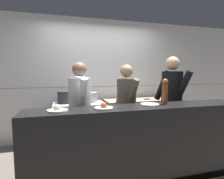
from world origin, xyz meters
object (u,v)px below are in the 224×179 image
object	(u,v)px
oven_range	(79,124)
plated_dish_appetiser	(104,107)
sauce_pot	(89,97)
stock_pot	(66,97)
mixing_bowl_steel	(132,98)
chefs_knife	(150,99)
chef_sous	(126,107)
plated_dish_main	(57,110)
plated_dish_dessert	(150,104)
chef_head_cook	(80,110)
chef_line	(171,101)
pepper_mill	(165,91)

from	to	relation	value
oven_range	plated_dish_appetiser	world-z (taller)	plated_dish_appetiser
sauce_pot	oven_range	bearing A→B (deg)	-165.83
stock_pot	mixing_bowl_steel	size ratio (longest dim) A/B	1.14
chefs_knife	chef_sous	bearing A→B (deg)	-142.12
sauce_pot	plated_dish_main	size ratio (longest dim) A/B	1.49
plated_dish_dessert	chef_sous	world-z (taller)	chef_sous
plated_dish_dessert	sauce_pot	bearing A→B (deg)	115.23
chefs_knife	chef_head_cook	world-z (taller)	chef_head_cook
sauce_pot	plated_dish_dessert	xyz separation A→B (m)	(0.64, -1.35, 0.05)
mixing_bowl_steel	chef_line	distance (m)	0.87
stock_pot	chef_sous	size ratio (longest dim) A/B	0.20
mixing_bowl_steel	plated_dish_main	bearing A→B (deg)	-137.21
sauce_pot	chef_line	bearing A→B (deg)	-32.16
chef_sous	pepper_mill	bearing A→B (deg)	-68.30
mixing_bowl_steel	stock_pot	bearing A→B (deg)	177.48
chef_head_cook	chef_line	world-z (taller)	chef_line
stock_pot	plated_dish_main	size ratio (longest dim) A/B	1.40
plated_dish_main	plated_dish_dessert	distance (m)	1.19
chefs_knife	stock_pot	bearing A→B (deg)	174.35
plated_dish_main	pepper_mill	size ratio (longest dim) A/B	0.65
plated_dish_dessert	chef_sous	size ratio (longest dim) A/B	0.16
sauce_pot	chef_sous	bearing A→B (deg)	-55.76
oven_range	chef_head_cook	world-z (taller)	chef_head_cook
oven_range	stock_pot	xyz separation A→B (m)	(-0.24, 0.04, 0.56)
oven_range	chef_line	distance (m)	1.79
chef_head_cook	chef_sous	bearing A→B (deg)	-2.05
plated_dish_main	chef_line	world-z (taller)	chef_line
sauce_pot	plated_dish_appetiser	bearing A→B (deg)	-90.61
pepper_mill	chef_line	distance (m)	0.72
mixing_bowl_steel	chef_line	xyz separation A→B (m)	(0.42, -0.76, 0.03)
plated_dish_appetiser	chef_line	bearing A→B (deg)	23.57
plated_dish_dessert	chef_head_cook	xyz separation A→B (m)	(-0.88, 0.52, -0.13)
stock_pot	pepper_mill	distance (m)	1.88
plated_dish_main	plated_dish_dessert	bearing A→B (deg)	3.07
stock_pot	mixing_bowl_steel	distance (m)	1.35
plated_dish_appetiser	pepper_mill	distance (m)	0.90
mixing_bowl_steel	chef_line	size ratio (longest dim) A/B	0.16
chefs_knife	plated_dish_main	bearing A→B (deg)	-145.80
pepper_mill	chef_line	bearing A→B (deg)	48.07
oven_range	plated_dish_main	distance (m)	1.53
oven_range	sauce_pot	world-z (taller)	sauce_pot
chef_head_cook	plated_dish_main	bearing A→B (deg)	-124.21
mixing_bowl_steel	plated_dish_dessert	world-z (taller)	plated_dish_dessert
plated_dish_dessert	chef_head_cook	bearing A→B (deg)	149.39
plated_dish_appetiser	pepper_mill	size ratio (longest dim) A/B	0.64
chefs_knife	chef_line	world-z (taller)	chef_line
mixing_bowl_steel	chef_sous	size ratio (longest dim) A/B	0.18
mixing_bowl_steel	chef_head_cook	distance (m)	1.38
stock_pot	sauce_pot	distance (m)	0.45
plated_dish_appetiser	chef_head_cook	bearing A→B (deg)	111.60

